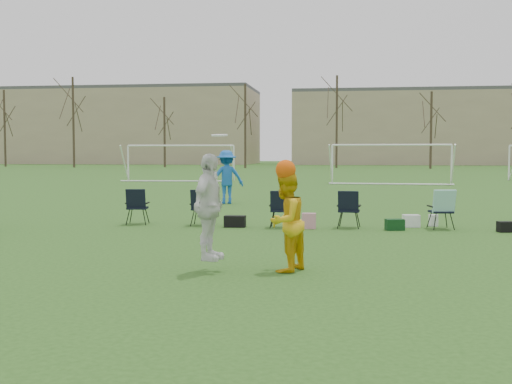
% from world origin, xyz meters
% --- Properties ---
extents(ground, '(260.00, 260.00, 0.00)m').
position_xyz_m(ground, '(0.00, 0.00, 0.00)').
color(ground, '#285019').
rests_on(ground, ground).
extents(fielder_blue, '(1.49, 1.17, 2.03)m').
position_xyz_m(fielder_blue, '(-3.24, 15.12, 1.01)').
color(fielder_blue, blue).
rests_on(fielder_blue, ground).
extents(center_contest, '(1.97, 1.30, 2.25)m').
position_xyz_m(center_contest, '(-0.28, 1.48, 0.96)').
color(center_contest, white).
rests_on(center_contest, ground).
extents(sideline_setup, '(11.05, 1.39, 1.88)m').
position_xyz_m(sideline_setup, '(1.61, 7.95, 0.54)').
color(sideline_setup, '#0F3719').
rests_on(sideline_setup, ground).
extents(goal_left, '(7.39, 0.76, 2.46)m').
position_xyz_m(goal_left, '(-10.00, 34.00, 1.92)').
color(goal_left, white).
rests_on(goal_left, ground).
extents(goal_mid, '(7.40, 0.63, 2.46)m').
position_xyz_m(goal_mid, '(4.00, 32.00, 1.92)').
color(goal_mid, white).
rests_on(goal_mid, ground).
extents(tree_line, '(110.28, 3.28, 11.40)m').
position_xyz_m(tree_line, '(0.24, 69.85, 5.09)').
color(tree_line, '#382B21').
rests_on(tree_line, ground).
extents(building_row, '(126.00, 16.00, 13.00)m').
position_xyz_m(building_row, '(6.73, 96.00, 5.99)').
color(building_row, tan).
rests_on(building_row, ground).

